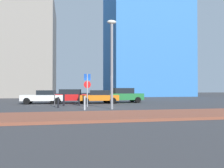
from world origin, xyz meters
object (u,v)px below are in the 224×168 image
parking_sign_post (87,86)px  traffic_bollard_mid (85,103)px  traffic_bollard_far (79,100)px  parked_car_orange (99,96)px  traffic_bollard_edge (58,102)px  parking_meter (55,96)px  parked_car_white (44,97)px  street_lamp (112,56)px  traffic_bollard_near (64,100)px  parked_car_red (68,96)px  parked_car_green (122,95)px

parking_sign_post → traffic_bollard_mid: (-0.46, -2.88, -1.27)m
traffic_bollard_far → parked_car_orange: bearing=53.6°
parked_car_orange → traffic_bollard_edge: (-3.97, -4.76, -0.29)m
parked_car_orange → parking_meter: parking_meter is taller
parked_car_white → traffic_bollard_edge: 5.55m
parking_meter → street_lamp: bearing=-37.4°
parked_car_white → parking_meter: size_ratio=3.16×
traffic_bollard_near → parked_car_red: bearing=82.8°
parked_car_white → parked_car_orange: size_ratio=1.06×
parked_car_orange → street_lamp: bearing=-90.1°
street_lamp → traffic_bollard_edge: street_lamp is taller
parked_car_red → parking_sign_post: parking_sign_post is taller
parking_meter → parked_car_red: bearing=74.0°
traffic_bollard_far → parked_car_green: bearing=37.6°
parked_car_orange → parked_car_green: 2.72m
parked_car_orange → parking_sign_post: (-1.60, -4.24, 1.05)m
traffic_bollard_near → parking_meter: bearing=-136.6°
parking_meter → traffic_bollard_far: 2.21m
parked_car_green → parking_sign_post: (-4.22, -4.96, 0.96)m
parking_meter → traffic_bollard_mid: size_ratio=1.37×
traffic_bollard_edge → parking_sign_post: bearing=12.4°
parked_car_white → street_lamp: street_lamp is taller
parked_car_red → parked_car_white: bearing=-175.4°
parked_car_green → traffic_bollard_near: parked_car_green is taller
parked_car_orange → traffic_bollard_near: size_ratio=3.80×
parking_sign_post → street_lamp: size_ratio=0.42×
parked_car_white → parking_sign_post: bearing=-50.6°
street_lamp → traffic_bollard_far: 5.60m
parked_car_white → traffic_bollard_far: size_ratio=4.02×
parked_car_green → parking_sign_post: size_ratio=1.67×
traffic_bollard_near → parking_sign_post: bearing=-36.8°
parking_meter → traffic_bollard_far: parking_meter is taller
street_lamp → parked_car_red: bearing=112.2°
traffic_bollard_mid → traffic_bollard_edge: bearing=129.0°
traffic_bollard_near → parked_car_orange: bearing=38.1°
traffic_bollard_mid → parked_car_green: bearing=59.2°
traffic_bollard_near → traffic_bollard_mid: bearing=-71.1°
parking_meter → traffic_bollard_mid: (2.26, -3.61, -0.39)m
street_lamp → traffic_bollard_far: size_ratio=6.25×
parked_car_orange → traffic_bollard_mid: 7.42m
street_lamp → parked_car_orange: bearing=89.9°
parked_car_red → traffic_bollard_near: 3.57m
parking_meter → traffic_bollard_near: 1.12m
traffic_bollard_mid → traffic_bollard_edge: traffic_bollard_mid is taller
parked_car_white → parking_meter: 4.25m
parked_car_white → parked_car_green: bearing=1.2°
traffic_bollard_near → traffic_bollard_edge: traffic_bollard_near is taller
parked_car_white → traffic_bollard_far: (3.33, -3.55, -0.17)m
parking_sign_post → traffic_bollard_near: (-1.95, 1.45, -1.23)m
traffic_bollard_mid → traffic_bollard_edge: (-1.91, 2.36, -0.07)m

